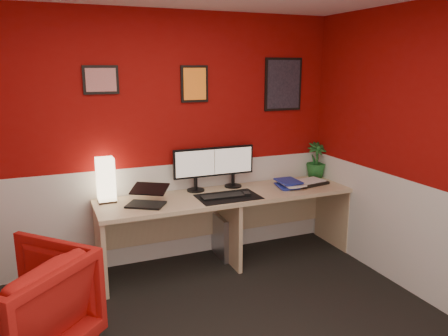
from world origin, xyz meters
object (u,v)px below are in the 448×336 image
desk (229,228)px  shoji_lamp (106,181)px  pc_tower (225,235)px  laptop (145,194)px  monitor_left (195,163)px  monitor_right (233,160)px  zen_tray (310,183)px  potted_plant (316,160)px  armchair (18,308)px

desk → shoji_lamp: (-1.16, 0.20, 0.56)m
pc_tower → laptop: bearing=-164.3°
monitor_left → monitor_right: bearing=0.1°
laptop → zen_tray: 1.81m
desk → zen_tray: zen_tray is taller
potted_plant → laptop: bearing=-171.8°
zen_tray → shoji_lamp: bearing=174.9°
pc_tower → zen_tray: bearing=-9.2°
shoji_lamp → potted_plant: (2.34, 0.03, -0.00)m
desk → monitor_right: monitor_right is taller
zen_tray → armchair: zen_tray is taller
armchair → potted_plant: bearing=155.4°
pc_tower → potted_plant: bearing=3.9°
pc_tower → armchair: (-1.95, -1.03, 0.15)m
monitor_left → monitor_right: (0.42, 0.00, 0.00)m
desk → shoji_lamp: shoji_lamp is taller
monitor_right → armchair: 2.41m
laptop → potted_plant: 2.05m
shoji_lamp → potted_plant: same height
desk → monitor_left: 0.74m
zen_tray → monitor_right: bearing=165.1°
armchair → monitor_right: bearing=163.7°
laptop → zen_tray: (1.80, 0.07, -0.09)m
monitor_left → zen_tray: size_ratio=1.66×
monitor_left → pc_tower: 0.85m
zen_tray → laptop: bearing=-177.8°
zen_tray → desk: bearing=-179.3°
monitor_right → zen_tray: size_ratio=1.66×
desk → monitor_right: bearing=57.5°
monitor_left → potted_plant: bearing=0.3°
zen_tray → potted_plant: 0.37m
monitor_left → zen_tray: (1.23, -0.21, -0.28)m
shoji_lamp → monitor_left: size_ratio=0.69×
monitor_right → zen_tray: bearing=-14.9°
zen_tray → armchair: (-2.87, -0.87, -0.37)m
potted_plant → armchair: 3.33m
armchair → monitor_left: bearing=169.4°
monitor_right → pc_tower: 0.80m
laptop → monitor_left: bearing=58.9°
pc_tower → armchair: size_ratio=0.54×
desk → zen_tray: 1.03m
zen_tray → potted_plant: (0.23, 0.22, 0.18)m
armchair → desk: bearing=160.1°
monitor_right → armchair: monitor_right is taller
zen_tray → pc_tower: size_ratio=0.78×
shoji_lamp → laptop: bearing=-39.8°
potted_plant → pc_tower: bearing=-177.0°
shoji_lamp → laptop: (0.31, -0.26, -0.09)m
shoji_lamp → monitor_left: 0.89m
monitor_right → potted_plant: size_ratio=1.45×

